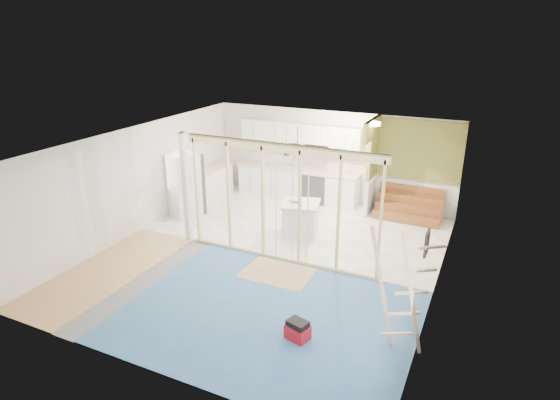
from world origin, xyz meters
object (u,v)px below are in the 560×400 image
at_px(ladder, 400,291).
at_px(island, 300,219).
at_px(toolbox, 298,331).
at_px(fridge, 183,185).

bearing_deg(ladder, island, 121.19).
distance_m(island, toolbox, 4.05).
xyz_separation_m(fridge, toolbox, (4.82, -3.59, -0.69)).
xyz_separation_m(toolbox, ladder, (1.48, 0.44, 0.87)).
relative_size(fridge, toolbox, 4.00).
bearing_deg(toolbox, fridge, 159.19).
bearing_deg(ladder, toolbox, -174.64).
distance_m(island, ladder, 4.51).
bearing_deg(toolbox, island, 128.14).
distance_m(fridge, ladder, 7.05).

